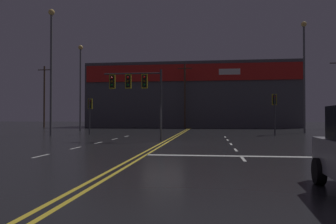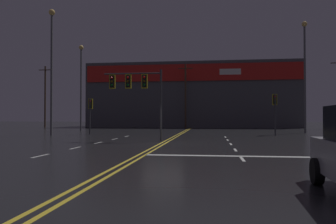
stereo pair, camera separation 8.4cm
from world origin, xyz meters
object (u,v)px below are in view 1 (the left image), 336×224
object	(u,v)px
traffic_signal_corner_northeast	(275,105)
traffic_signal_corner_northwest	(90,108)
traffic_signal_median	(135,86)
streetlight_far_left	(304,64)
streetlight_median_approach	(51,57)
streetlight_near_left	(80,77)

from	to	relation	value
traffic_signal_corner_northeast	traffic_signal_corner_northwest	size ratio (longest dim) A/B	1.09
traffic_signal_corner_northeast	traffic_signal_median	bearing A→B (deg)	-143.21
traffic_signal_median	streetlight_far_left	world-z (taller)	streetlight_far_left
streetlight_median_approach	streetlight_near_left	bearing A→B (deg)	98.41
streetlight_median_approach	streetlight_far_left	size ratio (longest dim) A/B	0.98
streetlight_near_left	streetlight_median_approach	distance (m)	10.73
traffic_signal_median	streetlight_near_left	xyz separation A→B (m)	(-10.65, 16.40, 2.81)
traffic_signal_corner_northwest	streetlight_near_left	xyz separation A→B (m)	(-4.41, 8.48, 4.10)
traffic_signal_corner_northwest	streetlight_median_approach	world-z (taller)	streetlight_median_approach
traffic_signal_corner_northeast	streetlight_median_approach	xyz separation A→B (m)	(-19.91, -2.30, 4.36)
streetlight_median_approach	traffic_signal_corner_northwest	bearing A→B (deg)	36.71
traffic_signal_median	traffic_signal_corner_northwest	distance (m)	10.16
traffic_signal_corner_northeast	streetlight_far_left	distance (m)	8.02
traffic_signal_median	streetlight_far_left	xyz separation A→B (m)	(14.86, 13.39, 3.40)
streetlight_near_left	traffic_signal_corner_northeast	bearing A→B (deg)	-21.13
traffic_signal_corner_northwest	traffic_signal_median	bearing A→B (deg)	-51.80
traffic_signal_median	streetlight_far_left	distance (m)	20.29
traffic_signal_median	traffic_signal_corner_northeast	bearing A→B (deg)	36.79
traffic_signal_corner_northeast	streetlight_near_left	bearing A→B (deg)	158.87
traffic_signal_corner_northeast	streetlight_far_left	xyz separation A→B (m)	(4.03, 5.29, 4.48)
traffic_signal_corner_northeast	streetlight_median_approach	bearing A→B (deg)	-173.41
streetlight_far_left	streetlight_median_approach	bearing A→B (deg)	-162.40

